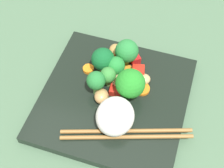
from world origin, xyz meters
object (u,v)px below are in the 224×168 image
at_px(broccoli_floret_3, 96,81).
at_px(chopstick_pair, 126,134).
at_px(square_plate, 114,99).
at_px(carrot_slice_0, 110,59).
at_px(rice_mound, 115,116).

height_order(broccoli_floret_3, chopstick_pair, broccoli_floret_3).
distance_m(square_plate, carrot_slice_0, 0.09).
relative_size(square_plate, chopstick_pair, 1.20).
xyz_separation_m(carrot_slice_0, chopstick_pair, (-0.16, -0.08, -0.00)).
xyz_separation_m(broccoli_floret_3, chopstick_pair, (-0.07, -0.08, -0.03)).
relative_size(square_plate, broccoli_floret_3, 4.97).
distance_m(carrot_slice_0, chopstick_pair, 0.18).
relative_size(broccoli_floret_3, chopstick_pair, 0.24).
height_order(broccoli_floret_3, carrot_slice_0, broccoli_floret_3).
bearing_deg(carrot_slice_0, broccoli_floret_3, 179.07).
xyz_separation_m(square_plate, carrot_slice_0, (0.08, 0.03, 0.01)).
bearing_deg(broccoli_floret_3, square_plate, -91.02).
bearing_deg(rice_mound, square_plate, 18.31).
bearing_deg(chopstick_pair, square_plate, 103.95).
bearing_deg(square_plate, carrot_slice_0, 21.94).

